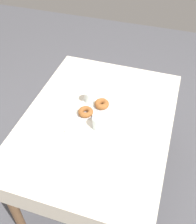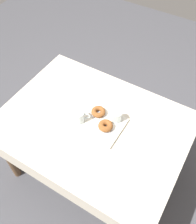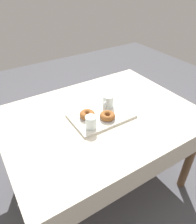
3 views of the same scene
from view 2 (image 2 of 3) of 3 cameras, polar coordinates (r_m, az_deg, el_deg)
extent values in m
plane|color=#47474C|center=(2.49, -0.94, -12.64)|extent=(6.00, 6.00, 0.00)
cube|color=beige|center=(1.86, -1.23, -2.82)|extent=(1.37, 1.02, 0.03)
cube|color=beige|center=(2.22, 5.78, 5.02)|extent=(1.37, 0.01, 0.14)
cube|color=beige|center=(1.75, -10.34, -16.05)|extent=(1.37, 0.01, 0.14)
cube|color=beige|center=(1.84, 17.59, -13.21)|extent=(0.01, 1.02, 0.14)
cube|color=beige|center=(2.24, -16.15, 3.32)|extent=(0.01, 1.02, 0.14)
cylinder|color=brown|center=(2.30, 17.34, -7.05)|extent=(0.06, 0.06, 0.71)
cylinder|color=brown|center=(2.59, -7.32, 4.33)|extent=(0.06, 0.06, 0.71)
cylinder|color=brown|center=(2.28, -19.77, -9.18)|extent=(0.06, 0.06, 0.71)
cube|color=silver|center=(1.85, -0.79, -2.12)|extent=(0.42, 0.29, 0.02)
cylinder|color=silver|center=(1.81, -4.38, -1.00)|extent=(0.08, 0.08, 0.09)
cylinder|color=#84380F|center=(1.82, -4.36, -1.17)|extent=(0.07, 0.07, 0.07)
torus|color=silver|center=(1.81, -2.65, -0.92)|extent=(0.05, 0.04, 0.06)
cylinder|color=silver|center=(1.81, 4.24, -0.97)|extent=(0.07, 0.07, 0.09)
cylinder|color=silver|center=(1.83, 4.20, -1.40)|extent=(0.06, 0.06, 0.04)
cylinder|color=silver|center=(1.80, 1.72, -3.54)|extent=(0.11, 0.11, 0.01)
torus|color=brown|center=(1.78, 1.74, -3.08)|extent=(0.11, 0.11, 0.04)
cylinder|color=silver|center=(1.87, 0.08, -0.36)|extent=(0.11, 0.11, 0.01)
torus|color=brown|center=(1.86, 0.08, 0.07)|extent=(0.11, 0.11, 0.04)
camera|label=1|loc=(1.92, -53.52, 31.02)|focal=43.33mm
camera|label=3|loc=(2.02, 35.47, 25.82)|focal=33.90mm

